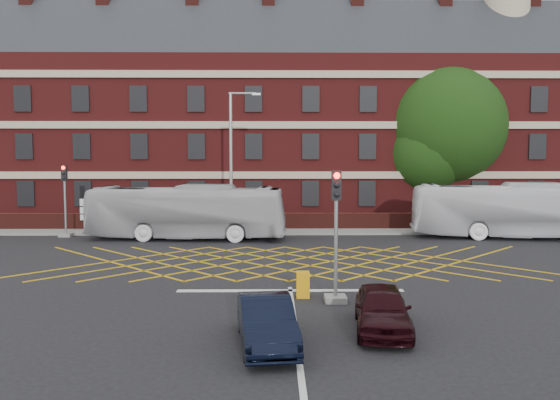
{
  "coord_description": "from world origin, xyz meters",
  "views": [
    {
      "loc": [
        -0.58,
        -22.43,
        4.66
      ],
      "look_at": [
        -0.31,
        1.5,
        2.84
      ],
      "focal_mm": 35.0,
      "sensor_mm": 36.0,
      "label": 1
    }
  ],
  "objects_px": {
    "deciduous_tree": "(443,135)",
    "street_lamp": "(232,189)",
    "bus_left": "(187,212)",
    "traffic_light_far": "(65,207)",
    "bus_right": "(514,210)",
    "traffic_light_near": "(336,248)",
    "direction_signs": "(89,211)",
    "utility_cabinet": "(303,285)",
    "car_navy": "(266,322)",
    "car_maroon": "(382,309)"
  },
  "relations": [
    {
      "from": "deciduous_tree",
      "to": "street_lamp",
      "type": "distance_m",
      "value": 17.46
    },
    {
      "from": "bus_left",
      "to": "traffic_light_far",
      "type": "distance_m",
      "value": 7.48
    },
    {
      "from": "bus_left",
      "to": "street_lamp",
      "type": "distance_m",
      "value": 2.98
    },
    {
      "from": "bus_right",
      "to": "traffic_light_near",
      "type": "distance_m",
      "value": 18.62
    },
    {
      "from": "deciduous_tree",
      "to": "traffic_light_near",
      "type": "relative_size",
      "value": 2.7
    },
    {
      "from": "direction_signs",
      "to": "utility_cabinet",
      "type": "height_order",
      "value": "direction_signs"
    },
    {
      "from": "car_navy",
      "to": "street_lamp",
      "type": "relative_size",
      "value": 0.43
    },
    {
      "from": "car_navy",
      "to": "street_lamp",
      "type": "height_order",
      "value": "street_lamp"
    },
    {
      "from": "car_navy",
      "to": "traffic_light_near",
      "type": "height_order",
      "value": "traffic_light_near"
    },
    {
      "from": "bus_left",
      "to": "street_lamp",
      "type": "bearing_deg",
      "value": -70.83
    },
    {
      "from": "deciduous_tree",
      "to": "direction_signs",
      "type": "height_order",
      "value": "deciduous_tree"
    },
    {
      "from": "traffic_light_far",
      "to": "direction_signs",
      "type": "bearing_deg",
      "value": 69.47
    },
    {
      "from": "traffic_light_near",
      "to": "traffic_light_far",
      "type": "bearing_deg",
      "value": 133.83
    },
    {
      "from": "car_maroon",
      "to": "utility_cabinet",
      "type": "bearing_deg",
      "value": 125.83
    },
    {
      "from": "traffic_light_far",
      "to": "street_lamp",
      "type": "xyz_separation_m",
      "value": [
        9.98,
        -0.38,
        1.13
      ]
    },
    {
      "from": "car_maroon",
      "to": "bus_left",
      "type": "bearing_deg",
      "value": 122.39
    },
    {
      "from": "car_maroon",
      "to": "traffic_light_far",
      "type": "height_order",
      "value": "traffic_light_far"
    },
    {
      "from": "car_maroon",
      "to": "traffic_light_near",
      "type": "relative_size",
      "value": 0.84
    },
    {
      "from": "deciduous_tree",
      "to": "direction_signs",
      "type": "xyz_separation_m",
      "value": [
        -24.19,
        -6.0,
        -5.04
      ]
    },
    {
      "from": "traffic_light_near",
      "to": "utility_cabinet",
      "type": "xyz_separation_m",
      "value": [
        -1.03,
        0.6,
        -1.33
      ]
    },
    {
      "from": "traffic_light_far",
      "to": "utility_cabinet",
      "type": "relative_size",
      "value": 4.91
    },
    {
      "from": "traffic_light_near",
      "to": "street_lamp",
      "type": "bearing_deg",
      "value": 106.91
    },
    {
      "from": "bus_right",
      "to": "utility_cabinet",
      "type": "xyz_separation_m",
      "value": [
        -13.11,
        -13.57,
        -1.19
      ]
    },
    {
      "from": "car_maroon",
      "to": "car_navy",
      "type": "bearing_deg",
      "value": -153.0
    },
    {
      "from": "bus_right",
      "to": "street_lamp",
      "type": "distance_m",
      "value": 16.59
    },
    {
      "from": "car_maroon",
      "to": "deciduous_tree",
      "type": "distance_m",
      "value": 28.29
    },
    {
      "from": "traffic_light_far",
      "to": "deciduous_tree",
      "type": "bearing_deg",
      "value": 17.7
    },
    {
      "from": "traffic_light_near",
      "to": "direction_signs",
      "type": "distance_m",
      "value": 21.84
    },
    {
      "from": "traffic_light_far",
      "to": "street_lamp",
      "type": "height_order",
      "value": "street_lamp"
    },
    {
      "from": "street_lamp",
      "to": "traffic_light_far",
      "type": "bearing_deg",
      "value": 177.8
    },
    {
      "from": "street_lamp",
      "to": "deciduous_tree",
      "type": "bearing_deg",
      "value": 29.17
    },
    {
      "from": "bus_right",
      "to": "car_navy",
      "type": "xyz_separation_m",
      "value": [
        -14.28,
        -18.28,
        -1.02
      ]
    },
    {
      "from": "bus_right",
      "to": "traffic_light_far",
      "type": "xyz_separation_m",
      "value": [
        -26.52,
        0.87,
        0.14
      ]
    },
    {
      "from": "bus_left",
      "to": "car_navy",
      "type": "relative_size",
      "value": 3.08
    },
    {
      "from": "car_navy",
      "to": "car_maroon",
      "type": "bearing_deg",
      "value": 12.87
    },
    {
      "from": "traffic_light_near",
      "to": "direction_signs",
      "type": "bearing_deg",
      "value": 128.88
    },
    {
      "from": "bus_right",
      "to": "car_maroon",
      "type": "xyz_separation_m",
      "value": [
        -11.15,
        -17.16,
        -1.02
      ]
    },
    {
      "from": "car_maroon",
      "to": "street_lamp",
      "type": "relative_size",
      "value": 0.42
    },
    {
      "from": "traffic_light_near",
      "to": "traffic_light_far",
      "type": "height_order",
      "value": "same"
    },
    {
      "from": "direction_signs",
      "to": "car_navy",
      "type": "bearing_deg",
      "value": -61.4
    },
    {
      "from": "car_maroon",
      "to": "deciduous_tree",
      "type": "relative_size",
      "value": 0.31
    },
    {
      "from": "bus_right",
      "to": "traffic_light_near",
      "type": "xyz_separation_m",
      "value": [
        -12.08,
        -14.17,
        0.14
      ]
    },
    {
      "from": "traffic_light_far",
      "to": "direction_signs",
      "type": "relative_size",
      "value": 1.94
    },
    {
      "from": "traffic_light_near",
      "to": "direction_signs",
      "type": "relative_size",
      "value": 1.94
    },
    {
      "from": "direction_signs",
      "to": "bus_left",
      "type": "bearing_deg",
      "value": -24.38
    },
    {
      "from": "traffic_light_near",
      "to": "direction_signs",
      "type": "height_order",
      "value": "traffic_light_near"
    },
    {
      "from": "direction_signs",
      "to": "utility_cabinet",
      "type": "bearing_deg",
      "value": -52.29
    },
    {
      "from": "street_lamp",
      "to": "utility_cabinet",
      "type": "relative_size",
      "value": 9.78
    },
    {
      "from": "bus_right",
      "to": "car_maroon",
      "type": "distance_m",
      "value": 20.49
    },
    {
      "from": "bus_right",
      "to": "utility_cabinet",
      "type": "bearing_deg",
      "value": 144.25
    }
  ]
}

